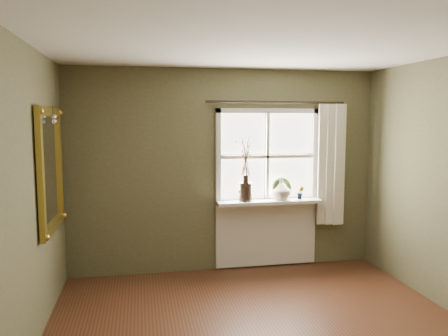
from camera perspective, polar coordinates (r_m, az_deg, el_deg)
name	(u,v)px	position (r m, az deg, el deg)	size (l,w,h in m)	color
ceiling	(283,34)	(3.47, 7.77, 16.96)	(4.50, 4.50, 0.00)	silver
wall_back	(225,170)	(5.68, 0.11, -0.31)	(4.00, 0.10, 2.60)	brown
wall_left	(0,214)	(3.44, -27.20, -5.39)	(0.10, 4.50, 2.60)	brown
window_frame	(267,156)	(5.72, 5.66, 1.52)	(1.36, 0.06, 1.24)	silver
window_sill	(269,202)	(5.69, 5.91, -4.39)	(1.36, 0.26, 0.04)	silver
window_apron	(266,233)	(5.89, 5.55, -8.41)	(1.36, 0.04, 0.88)	silver
dark_jug	(246,192)	(5.59, 2.83, -3.12)	(0.16, 0.16, 0.24)	black
cream_vase	(281,190)	(5.72, 7.47, -2.84)	(0.25, 0.25, 0.26)	beige
wreath	(282,191)	(5.77, 7.56, -2.96)	(0.29, 0.29, 0.07)	#2B3F1C
potted_plant_left	(241,195)	(5.58, 2.19, -3.57)	(0.08, 0.06, 0.15)	#2B3F1C
potted_plant_right	(300,193)	(5.81, 9.96, -3.19)	(0.09, 0.08, 0.17)	#2B3F1C
curtain	(330,165)	(5.93, 13.72, 0.43)	(0.36, 0.12, 1.59)	beige
curtain_rod	(277,102)	(5.68, 6.89, 8.54)	(0.03, 0.03, 1.84)	black
gilt_mirror	(51,169)	(4.70, -21.71, -0.11)	(0.10, 1.04, 1.24)	white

